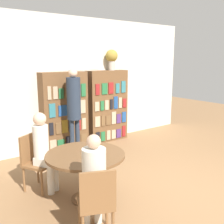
# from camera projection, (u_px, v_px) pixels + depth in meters

# --- Properties ---
(ground_plane) EXTENTS (16.00, 16.00, 0.00)m
(ground_plane) POSITION_uv_depth(u_px,v_px,m) (195.00, 198.00, 3.96)
(ground_plane) COLOR olive
(wall_back) EXTENTS (6.40, 0.07, 3.00)m
(wall_back) POSITION_uv_depth(u_px,v_px,m) (82.00, 82.00, 6.27)
(wall_back) COLOR beige
(wall_back) RESTS_ON ground_plane
(bookshelf_left) EXTENTS (1.06, 0.34, 1.77)m
(bookshelf_left) POSITION_uv_depth(u_px,v_px,m) (64.00, 112.00, 5.89)
(bookshelf_left) COLOR brown
(bookshelf_left) RESTS_ON ground_plane
(bookshelf_right) EXTENTS (1.06, 0.34, 1.77)m
(bookshelf_right) POSITION_uv_depth(u_px,v_px,m) (107.00, 106.00, 6.58)
(bookshelf_right) COLOR brown
(bookshelf_right) RESTS_ON ground_plane
(flower_vase) EXTENTS (0.30, 0.30, 0.50)m
(flower_vase) POSITION_uv_depth(u_px,v_px,m) (112.00, 57.00, 6.43)
(flower_vase) COLOR #B7AD9E
(flower_vase) RESTS_ON bookshelf_right
(reading_table) EXTENTS (1.15, 1.15, 0.72)m
(reading_table) POSITION_uv_depth(u_px,v_px,m) (85.00, 162.00, 3.79)
(reading_table) COLOR brown
(reading_table) RESTS_ON ground_plane
(chair_near_camera) EXTENTS (0.52, 0.52, 0.89)m
(chair_near_camera) POSITION_uv_depth(u_px,v_px,m) (96.00, 201.00, 2.94)
(chair_near_camera) COLOR brown
(chair_near_camera) RESTS_ON ground_plane
(chair_left_side) EXTENTS (0.55, 0.55, 0.89)m
(chair_left_side) POSITION_uv_depth(u_px,v_px,m) (35.00, 159.00, 4.15)
(chair_left_side) COLOR brown
(chair_left_side) RESTS_ON ground_plane
(seated_reader_left) EXTENTS (0.37, 0.40, 1.26)m
(seated_reader_left) POSITION_uv_depth(u_px,v_px,m) (44.00, 148.00, 4.04)
(seated_reader_left) COLOR silver
(seated_reader_left) RESTS_ON ground_plane
(seated_reader_right) EXTENTS (0.38, 0.41, 1.23)m
(seated_reader_right) POSITION_uv_depth(u_px,v_px,m) (94.00, 177.00, 3.07)
(seated_reader_right) COLOR beige
(seated_reader_right) RESTS_ON ground_plane
(librarian_standing) EXTENTS (0.29, 0.56, 1.87)m
(librarian_standing) POSITION_uv_depth(u_px,v_px,m) (74.00, 104.00, 5.43)
(librarian_standing) COLOR #232D3D
(librarian_standing) RESTS_ON ground_plane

